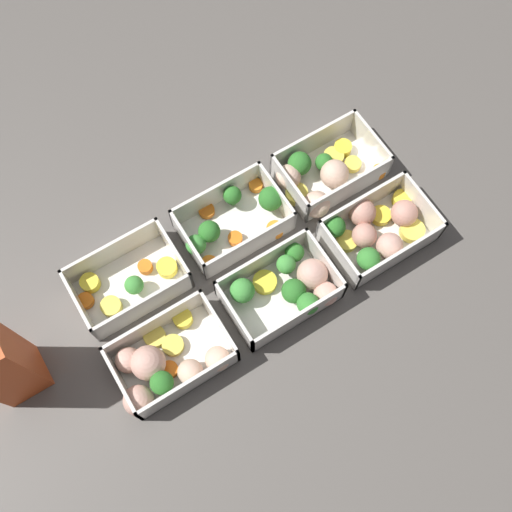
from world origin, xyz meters
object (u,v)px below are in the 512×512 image
(container_near_right, at_px, (377,230))
(juice_carton, at_px, (0,364))
(container_near_center, at_px, (290,286))
(container_far_left, at_px, (128,282))
(container_near_left, at_px, (164,365))
(container_far_right, at_px, (321,174))
(container_far_center, at_px, (234,221))

(container_near_right, relative_size, juice_carton, 0.87)
(container_near_center, bearing_deg, container_far_left, 146.18)
(container_near_center, distance_m, juice_carton, 0.42)
(container_near_left, xyz_separation_m, container_near_right, (0.39, 0.01, -0.00))
(container_near_center, height_order, container_far_left, same)
(container_near_left, height_order, container_far_left, same)
(container_far_left, bearing_deg, juice_carton, -167.61)
(container_near_left, bearing_deg, container_near_right, 1.53)
(container_far_right, bearing_deg, juice_carton, -175.78)
(container_far_right, bearing_deg, container_far_center, 178.71)
(container_near_left, distance_m, container_far_right, 0.40)
(container_near_center, distance_m, container_far_center, 0.14)
(container_near_left, height_order, container_near_right, same)
(container_near_center, height_order, container_near_right, same)
(container_far_right, distance_m, juice_carton, 0.57)
(juice_carton, bearing_deg, container_far_left, 12.39)
(container_near_left, height_order, container_far_right, same)
(container_near_right, relative_size, container_far_center, 0.99)
(container_near_center, xyz_separation_m, container_far_left, (-0.21, 0.14, -0.01))
(container_far_center, xyz_separation_m, juice_carton, (-0.39, -0.05, 0.07))
(container_near_center, bearing_deg, juice_carton, 166.85)
(container_far_right, bearing_deg, container_far_left, 179.59)
(container_near_left, xyz_separation_m, container_far_left, (0.01, 0.14, -0.00))
(container_near_left, distance_m, container_far_left, 0.14)
(container_near_right, xyz_separation_m, container_far_right, (-0.02, 0.13, -0.00))
(container_near_left, distance_m, container_near_center, 0.22)
(container_far_right, height_order, juice_carton, juice_carton)
(container_near_left, relative_size, container_far_center, 1.06)
(juice_carton, bearing_deg, container_near_left, -28.34)
(container_far_center, bearing_deg, container_near_center, -83.46)
(container_near_left, distance_m, container_near_right, 0.39)
(container_near_right, relative_size, container_far_right, 0.95)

